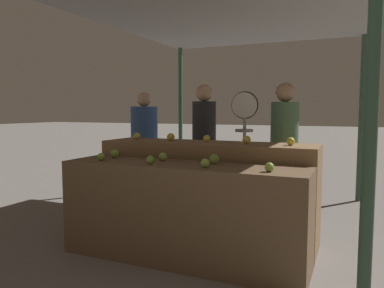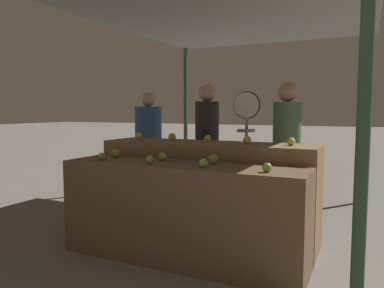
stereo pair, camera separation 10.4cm
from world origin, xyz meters
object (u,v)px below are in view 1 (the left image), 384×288
Objects in this scene: person_vendor_at_scale at (284,144)px; person_customer_left at (204,138)px; person_customer_right at (144,139)px; produce_scale at (244,128)px.

person_vendor_at_scale is 0.99× the size of person_customer_left.
person_customer_left is (-1.05, 0.20, 0.02)m from person_vendor_at_scale.
produce_scale is at bearing 141.33° from person_customer_right.
person_vendor_at_scale reaches higher than produce_scale.
person_vendor_at_scale is at bearing 22.76° from produce_scale.
person_customer_right is (-1.08, 0.32, -0.07)m from person_customer_left.
person_customer_right reaches higher than produce_scale.
produce_scale is at bearing 125.18° from person_customer_left.
person_customer_left is (-0.63, 0.37, -0.16)m from produce_scale.
produce_scale is 0.94× the size of person_vendor_at_scale.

